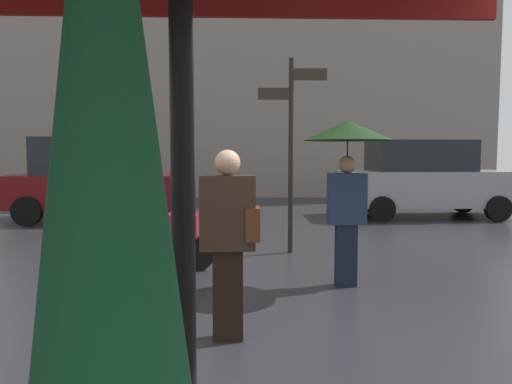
# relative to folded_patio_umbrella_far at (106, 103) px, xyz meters

# --- Properties ---
(folded_patio_umbrella_far) EXTENTS (0.40, 0.40, 2.52)m
(folded_patio_umbrella_far) POSITION_rel_folded_patio_umbrella_far_xyz_m (0.00, 0.00, 0.00)
(folded_patio_umbrella_far) COLOR black
(folded_patio_umbrella_far) RESTS_ON ground
(pedestrian_with_umbrella) EXTENTS (1.05, 1.05, 1.97)m
(pedestrian_with_umbrella) POSITION_rel_folded_patio_umbrella_far_xyz_m (1.55, 4.44, -0.08)
(pedestrian_with_umbrella) COLOR black
(pedestrian_with_umbrella) RESTS_ON ground
(pedestrian_with_bag) EXTENTS (0.50, 0.24, 1.61)m
(pedestrian_with_bag) POSITION_rel_folded_patio_umbrella_far_xyz_m (0.20, 2.85, -0.76)
(pedestrian_with_bag) COLOR black
(pedestrian_with_bag) RESTS_ON ground
(parked_scooter) EXTENTS (1.50, 0.32, 1.23)m
(parked_scooter) POSITION_rel_folded_patio_umbrella_far_xyz_m (-0.86, 5.26, -1.12)
(parked_scooter) COLOR black
(parked_scooter) RESTS_ON ground
(parked_car_left) EXTENTS (4.05, 2.05, 1.97)m
(parked_car_left) POSITION_rel_folded_patio_umbrella_far_xyz_m (-3.17, 10.29, -0.68)
(parked_car_left) COLOR #590C0F
(parked_car_left) RESTS_ON ground
(parked_car_right) EXTENTS (4.25, 1.93, 1.93)m
(parked_car_right) POSITION_rel_folded_patio_umbrella_far_xyz_m (4.91, 10.57, -0.71)
(parked_car_right) COLOR gray
(parked_car_right) RESTS_ON ground
(street_signpost) EXTENTS (1.08, 0.08, 3.07)m
(street_signpost) POSITION_rel_folded_patio_umbrella_far_xyz_m (1.09, 6.35, 0.18)
(street_signpost) COLOR black
(street_signpost) RESTS_ON ground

